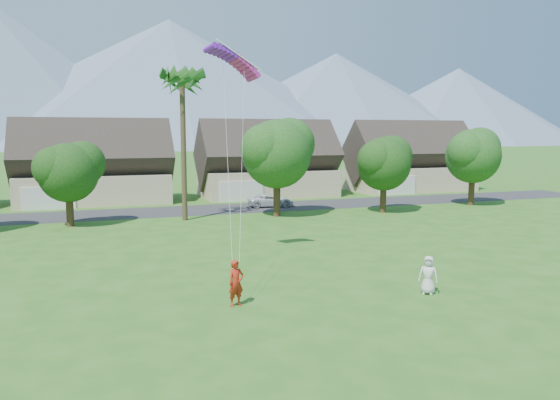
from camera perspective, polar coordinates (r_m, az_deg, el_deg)
name	(u,v)px	position (r m, az deg, el deg)	size (l,w,h in m)	color
ground	(371,336)	(20.65, 9.47, -13.83)	(500.00, 500.00, 0.00)	#2D6019
street	(197,210)	(52.24, -8.72, -1.06)	(90.00, 7.00, 0.01)	#2D2D30
kite_flyer	(236,283)	(23.43, -4.62, -8.65)	(0.73, 0.48, 1.99)	#B12714
watcher	(428,275)	(25.96, 15.23, -7.57)	(0.86, 0.56, 1.76)	silver
parked_car	(271,200)	(53.99, -0.96, -0.04)	(2.11, 4.57, 1.27)	silver
mountain_ridge	(130,87)	(278.42, -15.43, 11.33)	(540.00, 240.00, 70.00)	slate
houses_row	(185,168)	(60.79, -9.88, 3.32)	(72.75, 8.19, 8.86)	beige
tree_row	(195,162)	(45.60, -8.84, 3.93)	(62.27, 6.67, 8.45)	#47301C
fan_palm	(182,77)	(46.18, -10.21, 12.53)	(3.00, 3.00, 13.80)	#4C3D26
parafoil_kite	(234,59)	(31.06, -4.85, 14.51)	(3.44, 1.36, 0.50)	purple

